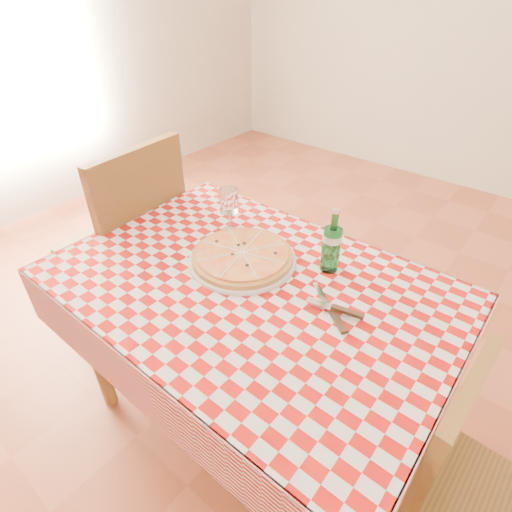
{
  "coord_description": "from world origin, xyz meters",
  "views": [
    {
      "loc": [
        0.66,
        -0.77,
        1.58
      ],
      "look_at": [
        -0.02,
        0.06,
        0.82
      ],
      "focal_mm": 28.0,
      "sensor_mm": 36.0,
      "label": 1
    }
  ],
  "objects_px": {
    "water_bottle": "(332,241)",
    "wine_glass": "(229,210)",
    "dining_table": "(249,304)",
    "pizza_plate": "(242,255)",
    "chair_far": "(133,236)",
    "chair_near": "(469,486)"
  },
  "relations": [
    {
      "from": "pizza_plate",
      "to": "water_bottle",
      "type": "xyz_separation_m",
      "value": [
        0.26,
        0.15,
        0.09
      ]
    },
    {
      "from": "pizza_plate",
      "to": "dining_table",
      "type": "bearing_deg",
      "value": -38.34
    },
    {
      "from": "dining_table",
      "to": "pizza_plate",
      "type": "distance_m",
      "value": 0.17
    },
    {
      "from": "water_bottle",
      "to": "dining_table",
      "type": "bearing_deg",
      "value": -126.23
    },
    {
      "from": "pizza_plate",
      "to": "chair_far",
      "type": "bearing_deg",
      "value": -179.91
    },
    {
      "from": "chair_near",
      "to": "wine_glass",
      "type": "bearing_deg",
      "value": 170.43
    },
    {
      "from": "water_bottle",
      "to": "wine_glass",
      "type": "bearing_deg",
      "value": -176.08
    },
    {
      "from": "chair_near",
      "to": "wine_glass",
      "type": "distance_m",
      "value": 1.12
    },
    {
      "from": "water_bottle",
      "to": "wine_glass",
      "type": "xyz_separation_m",
      "value": [
        -0.43,
        -0.03,
        -0.03
      ]
    },
    {
      "from": "water_bottle",
      "to": "pizza_plate",
      "type": "bearing_deg",
      "value": -149.08
    },
    {
      "from": "chair_far",
      "to": "pizza_plate",
      "type": "distance_m",
      "value": 0.7
    },
    {
      "from": "chair_far",
      "to": "wine_glass",
      "type": "xyz_separation_m",
      "value": [
        0.5,
        0.12,
        0.26
      ]
    },
    {
      "from": "chair_near",
      "to": "chair_far",
      "type": "distance_m",
      "value": 1.55
    },
    {
      "from": "pizza_plate",
      "to": "water_bottle",
      "type": "relative_size",
      "value": 1.63
    },
    {
      "from": "chair_far",
      "to": "wine_glass",
      "type": "height_order",
      "value": "chair_far"
    },
    {
      "from": "dining_table",
      "to": "wine_glass",
      "type": "relative_size",
      "value": 6.76
    },
    {
      "from": "wine_glass",
      "to": "chair_near",
      "type": "bearing_deg",
      "value": -11.93
    },
    {
      "from": "wine_glass",
      "to": "pizza_plate",
      "type": "bearing_deg",
      "value": -35.8
    },
    {
      "from": "chair_far",
      "to": "dining_table",
      "type": "bearing_deg",
      "value": 169.82
    },
    {
      "from": "chair_far",
      "to": "water_bottle",
      "type": "relative_size",
      "value": 4.5
    },
    {
      "from": "chair_near",
      "to": "water_bottle",
      "type": "relative_size",
      "value": 3.66
    },
    {
      "from": "water_bottle",
      "to": "chair_near",
      "type": "bearing_deg",
      "value": -22.14
    }
  ]
}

